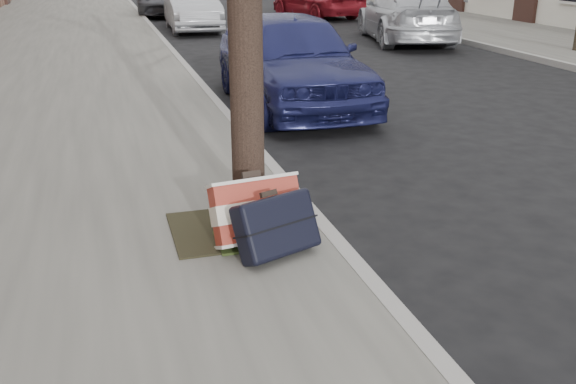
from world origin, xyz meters
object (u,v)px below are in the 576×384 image
object	(u,v)px
suitcase_navy	(276,225)
car_near_mid	(192,8)
car_near_front	(291,59)
suitcase_red	(257,211)

from	to	relation	value
suitcase_navy	car_near_mid	bearing A→B (deg)	62.97
car_near_mid	car_near_front	bearing A→B (deg)	-88.26
suitcase_navy	car_near_front	xyz separation A→B (m)	(1.59, 4.97, 0.34)
car_near_front	car_near_mid	world-z (taller)	car_near_front
car_near_front	car_near_mid	size ratio (longest dim) A/B	1.06
suitcase_navy	car_near_mid	xyz separation A→B (m)	(1.62, 14.87, 0.27)
suitcase_red	suitcase_navy	world-z (taller)	suitcase_red
suitcase_navy	car_near_front	world-z (taller)	car_near_front
car_near_front	car_near_mid	distance (m)	9.90
car_near_front	car_near_mid	bearing A→B (deg)	90.36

